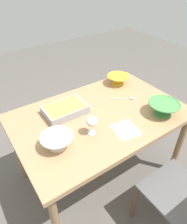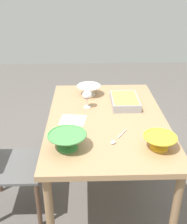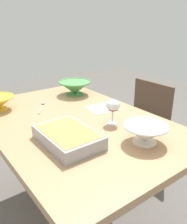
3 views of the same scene
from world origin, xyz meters
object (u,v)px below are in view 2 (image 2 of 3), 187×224
at_px(dining_table, 106,125).
at_px(mixing_bowl, 67,140).
at_px(serving_bowl, 89,90).
at_px(wine_glass, 87,96).
at_px(serving_spoon, 116,139).
at_px(napkin, 73,120).
at_px(chair, 2,164).
at_px(casserole_dish, 125,101).
at_px(small_bowl, 160,141).

bearing_deg(dining_table, mixing_bowl, -34.28).
bearing_deg(serving_bowl, mixing_bowl, -10.00).
bearing_deg(serving_bowl, wine_glass, -4.25).
bearing_deg(serving_spoon, mixing_bowl, -75.63).
xyz_separation_m(dining_table, mixing_bowl, (0.42, -0.29, 0.13)).
bearing_deg(napkin, serving_spoon, 46.08).
height_order(chair, mixing_bowl, mixing_bowl).
bearing_deg(chair, dining_table, 101.94).
relative_size(casserole_dish, napkin, 1.75).
distance_m(chair, small_bowl, 1.21).
bearing_deg(wine_glass, mixing_bowl, -12.44).
relative_size(dining_table, chair, 1.74).
bearing_deg(chair, mixing_bowl, 65.15).
distance_m(small_bowl, napkin, 0.70).
distance_m(dining_table, mixing_bowl, 0.53).
bearing_deg(small_bowl, dining_table, -145.14).
height_order(wine_glass, small_bowl, wine_glass).
xyz_separation_m(wine_glass, mixing_bowl, (0.61, -0.13, -0.05)).
bearing_deg(wine_glass, serving_spoon, 20.18).
bearing_deg(chair, wine_glass, 118.42).
bearing_deg(dining_table, serving_spoon, 6.84).
bearing_deg(small_bowl, wine_glass, -143.84).
distance_m(chair, casserole_dish, 1.13).
height_order(wine_glass, casserole_dish, wine_glass).
height_order(mixing_bowl, serving_bowl, mixing_bowl).
relative_size(mixing_bowl, small_bowl, 1.16).
relative_size(dining_table, mixing_bowl, 5.55).
bearing_deg(serving_bowl, dining_table, 16.39).
bearing_deg(mixing_bowl, small_bowl, 87.93).
bearing_deg(wine_glass, casserole_dish, 97.30).
height_order(casserole_dish, mixing_bowl, mixing_bowl).
bearing_deg(serving_spoon, casserole_dish, 166.83).
bearing_deg(wine_glass, napkin, -26.32).
bearing_deg(casserole_dish, dining_table, -36.99).
xyz_separation_m(wine_glass, small_bowl, (0.63, 0.46, -0.05)).
bearing_deg(casserole_dish, serving_bowl, -125.99).
height_order(dining_table, mixing_bowl, mixing_bowl).
bearing_deg(small_bowl, casserole_dish, -168.64).
height_order(dining_table, serving_spoon, serving_spoon).
bearing_deg(mixing_bowl, napkin, 176.88).
height_order(chair, serving_spoon, chair).
distance_m(dining_table, napkin, 0.28).
xyz_separation_m(dining_table, napkin, (0.04, -0.27, 0.08)).
height_order(mixing_bowl, napkin, mixing_bowl).
bearing_deg(wine_glass, chair, -61.58).
height_order(dining_table, small_bowl, small_bowl).
relative_size(casserole_dish, serving_spoon, 1.70).
relative_size(small_bowl, napkin, 1.13).
relative_size(small_bowl, serving_bowl, 0.99).
xyz_separation_m(wine_glass, serving_bowl, (-0.26, 0.02, -0.05)).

